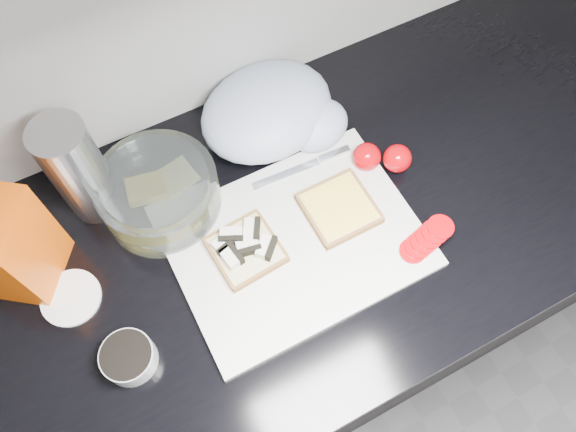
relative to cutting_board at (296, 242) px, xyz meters
The scene contains 14 objects.
base_cabinet 0.49m from the cutting_board, 164.46° to the left, with size 3.50×0.60×0.86m, color black.
countertop 0.14m from the cutting_board, 164.46° to the left, with size 3.50×0.64×0.04m, color black.
cutting_board is the anchor object (origin of this frame).
bread_left 0.09m from the cutting_board, 164.36° to the left, with size 0.12×0.12×0.03m.
bread_right 0.09m from the cutting_board, 10.26° to the left, with size 0.12×0.12×0.02m.
tomato_slices 0.21m from the cutting_board, 28.33° to the right, with size 0.11×0.07×0.02m.
knife 0.15m from the cutting_board, 50.19° to the left, with size 0.19×0.02×0.01m.
seed_tub 0.32m from the cutting_board, behind, with size 0.08×0.08×0.04m.
tub_lid 0.37m from the cutting_board, 167.08° to the left, with size 0.10×0.10×0.01m, color white.
glass_bowl 0.24m from the cutting_board, 134.44° to the left, with size 0.20×0.20×0.08m.
bread_bag 0.45m from the cutting_board, 157.91° to the left, with size 0.12×0.11×0.19m, color #E15003.
steel_canister 0.36m from the cutting_board, 139.17° to the left, with size 0.09×0.09×0.21m, color silver.
grocery_bag 0.24m from the cutting_board, 71.84° to the left, with size 0.28×0.23×0.11m.
whole_tomatoes 0.22m from the cutting_board, 17.70° to the left, with size 0.10×0.08×0.05m.
Camera 1 is at (-0.06, 0.84, 1.76)m, focal length 35.00 mm.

